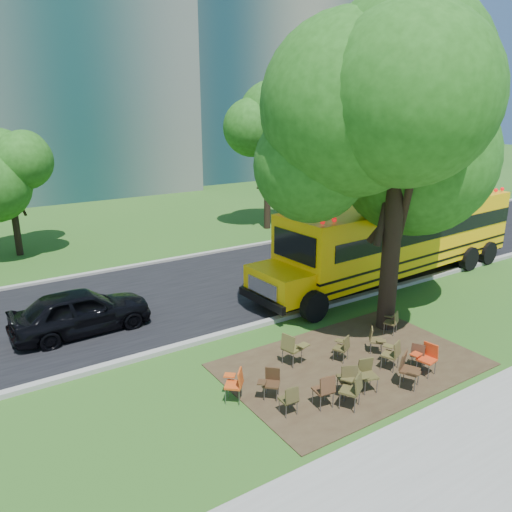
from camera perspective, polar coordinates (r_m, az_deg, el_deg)
ground at (r=14.14m, az=6.39°, el=-12.51°), size 160.00×160.00×0.00m
sidewalk at (r=11.42m, az=23.68°, el=-21.96°), size 60.00×4.00×0.04m
dirt_patch at (r=14.40m, az=10.84°, el=-12.08°), size 7.00×4.50×0.03m
asphalt_road at (r=19.51m, az=-6.68°, el=-3.91°), size 80.00×8.00×0.04m
kerb_near at (r=16.27m, az=-0.33°, el=-7.99°), size 80.00×0.25×0.14m
kerb_far at (r=23.06m, az=-11.23°, el=-0.69°), size 80.00×0.25×0.14m
building_right at (r=57.45m, az=1.13°, el=22.52°), size 30.00×16.00×25.00m
bg_tree_2 at (r=25.75m, az=-26.52°, el=9.15°), size 4.80×4.80×6.62m
bg_tree_3 at (r=28.40m, az=1.35°, el=13.11°), size 5.60×5.60×7.84m
bg_tree_4 at (r=32.90m, az=14.23°, el=11.94°), size 5.00×5.00×6.85m
main_tree at (r=15.38m, az=16.23°, el=13.69°), size 7.20×7.20×9.84m
school_bus at (r=21.28m, az=16.09°, el=2.40°), size 13.05×3.61×3.16m
chair_0 at (r=11.95m, az=3.93°, el=-15.80°), size 0.52×0.45×0.77m
chair_1 at (r=12.24m, az=7.94°, el=-14.66°), size 0.63×0.52×0.89m
chair_2 at (r=12.31m, az=11.02°, el=-14.47°), size 0.63×0.76×0.93m
chair_3 at (r=13.07m, az=12.53°, el=-12.83°), size 0.66×0.51×0.86m
chair_4 at (r=12.75m, az=10.55°, el=-13.36°), size 0.74×0.58×0.90m
chair_5 at (r=13.44m, az=16.97°, el=-12.06°), size 0.63×0.75×0.94m
chair_6 at (r=14.22m, az=18.97°, el=-10.73°), size 0.60×0.59×0.88m
chair_7 at (r=14.45m, az=18.16°, el=-10.48°), size 0.64×0.52×0.78m
chair_8 at (r=12.40m, az=-2.33°, el=-14.14°), size 0.58×0.74×0.86m
chair_9 at (r=12.53m, az=1.71°, el=-14.00°), size 0.68×0.54×0.79m
chair_10 at (r=13.88m, az=4.12°, el=-10.25°), size 0.69×0.65×0.96m
chair_11 at (r=14.32m, az=9.91°, el=-10.07°), size 0.53×0.62×0.78m
chair_12 at (r=14.94m, az=13.44°, el=-9.13°), size 0.53×0.67×0.78m
chair_13 at (r=16.24m, az=15.34°, el=-7.09°), size 0.53×0.63×0.78m
chair_14 at (r=14.17m, az=15.36°, el=-10.54°), size 0.59×0.67×0.87m
black_car at (r=16.65m, az=-19.33°, el=-5.94°), size 4.29×1.82×1.45m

